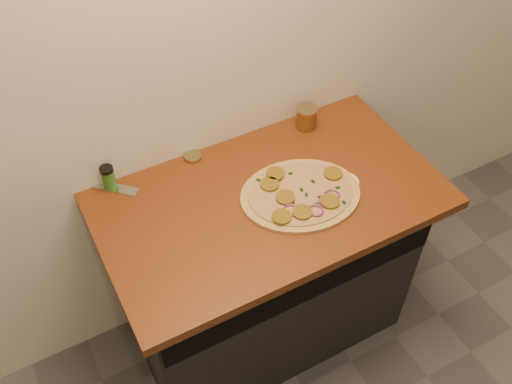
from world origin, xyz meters
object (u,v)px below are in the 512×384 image
chefs_knife (90,182)px  spice_shaker (108,178)px  salsa_jar (306,118)px  pizza (300,195)px

chefs_knife → spice_shaker: spice_shaker is taller
salsa_jar → spice_shaker: 0.78m
pizza → chefs_knife: pizza is taller
salsa_jar → spice_shaker: size_ratio=0.95×
pizza → chefs_knife: 0.75m
spice_shaker → pizza: bearing=-32.2°
pizza → spice_shaker: size_ratio=5.22×
chefs_knife → salsa_jar: 0.84m
pizza → spice_shaker: (-0.57, 0.36, 0.04)m
salsa_jar → spice_shaker: spice_shaker is taller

